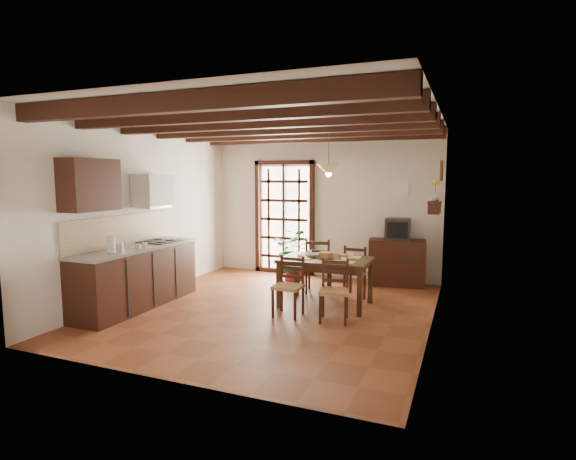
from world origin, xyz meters
The scene contains 25 objects.
ground_plane centered at (0.00, 0.00, 0.00)m, with size 5.00×5.00×0.00m, color brown.
room_shell centered at (0.00, 0.00, 1.82)m, with size 4.52×5.02×2.81m.
ceiling_beams centered at (0.00, 0.00, 2.69)m, with size 4.50×4.34×0.20m.
french_door centered at (-0.80, 2.45, 1.18)m, with size 1.26×0.11×2.32m.
kitchen_counter centered at (-1.96, -0.60, 0.47)m, with size 0.64×2.25×1.38m.
upper_cabinet centered at (-2.08, -1.30, 1.85)m, with size 0.35×0.80×0.70m, color black.
range_hood centered at (-2.05, -0.05, 1.73)m, with size 0.38×0.60×0.54m.
counter_items centered at (-1.95, -0.51, 0.96)m, with size 0.50×1.43×0.25m.
dining_table centered at (0.67, 0.53, 0.64)m, with size 1.34×0.86×0.73m.
chair_near_left centered at (0.33, -0.16, 0.27)m, with size 0.39×0.37×0.84m.
chair_near_right centered at (1.00, -0.16, 0.26)m, with size 0.45×0.44×0.84m.
chair_far_left centered at (0.33, 1.22, 0.29)m, with size 0.50×0.48×0.93m.
chair_far_right centered at (1.00, 1.22, 0.27)m, with size 0.42×0.40×0.85m.
table_setting centered at (0.67, 0.53, 0.73)m, with size 0.98×0.65×0.09m.
table_bowl centered at (0.43, 0.58, 0.76)m, with size 0.22×0.22×0.05m, color white.
sideboard centered at (1.49, 2.23, 0.42)m, with size 0.98×0.44×0.84m, color black.
crt_tv centered at (1.49, 2.22, 1.03)m, with size 0.49×0.46×0.38m.
fuse_box centered at (1.50, 2.48, 1.75)m, with size 0.25×0.03×0.32m, color white.
plant_pot centered at (-0.39, 1.89, 0.11)m, with size 0.34×0.34×0.21m, color maroon.
potted_plant centered at (-0.39, 1.89, 0.57)m, with size 1.92×1.64×2.14m, color #144C19.
wall_shelf centered at (2.14, 1.60, 1.51)m, with size 0.20×0.42×0.20m.
shelf_vase centered at (2.14, 1.60, 1.65)m, with size 0.15×0.15×0.15m, color #B2BFB2.
shelf_flowers centered at (2.14, 1.60, 1.86)m, with size 0.14×0.14×0.36m.
framed_picture centered at (2.22, 1.60, 2.05)m, with size 0.03×0.32×0.32m.
pendant_lamp centered at (0.67, 0.63, 2.08)m, with size 0.36×0.36×0.84m.
Camera 1 is at (2.63, -5.91, 1.96)m, focal length 28.00 mm.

